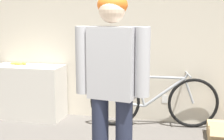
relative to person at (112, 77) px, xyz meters
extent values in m
cube|color=beige|center=(-0.19, 1.89, 0.27)|extent=(8.00, 0.06, 2.60)
cube|color=white|center=(0.36, 1.86, -0.68)|extent=(0.08, 0.01, 0.12)
cube|color=beige|center=(-1.68, 1.60, -0.63)|extent=(1.06, 0.48, 0.81)
cube|color=#B2B2B7|center=(0.00, 0.00, 0.13)|extent=(0.43, 0.26, 0.63)
cylinder|color=#B2B2B7|center=(-0.27, 0.00, 0.15)|extent=(0.13, 0.13, 0.60)
cylinder|color=#B2B2B7|center=(0.27, 0.00, 0.15)|extent=(0.13, 0.13, 0.60)
sphere|color=beige|center=(0.00, 0.00, 0.59)|extent=(0.23, 0.23, 0.23)
ellipsoid|color=orange|center=(0.00, 0.02, 0.63)|extent=(0.26, 0.24, 0.19)
torus|color=black|center=(-0.31, 1.54, -0.68)|extent=(0.70, 0.16, 0.71)
torus|color=black|center=(0.76, 1.72, -0.68)|extent=(0.70, 0.16, 0.71)
cylinder|color=#999EA3|center=(-0.11, 1.57, -0.71)|extent=(0.42, 0.10, 0.09)
cylinder|color=#999EA3|center=(-0.16, 1.56, -0.49)|extent=(0.33, 0.09, 0.39)
cylinder|color=#999EA3|center=(0.04, 1.60, -0.52)|extent=(0.15, 0.06, 0.43)
cylinder|color=#999EA3|center=(0.36, 1.65, -0.53)|extent=(0.57, 0.14, 0.44)
cylinder|color=#999EA3|center=(0.31, 1.64, -0.32)|extent=(0.65, 0.14, 0.05)
cylinder|color=#999EA3|center=(0.70, 1.71, -0.50)|extent=(0.17, 0.06, 0.37)
cylinder|color=#999EA3|center=(0.65, 1.70, -0.30)|extent=(0.07, 0.04, 0.08)
cylinder|color=#999EA3|center=(0.67, 1.70, -0.27)|extent=(0.10, 0.46, 0.02)
ellipsoid|color=black|center=(-0.01, 1.59, -0.29)|extent=(0.23, 0.12, 0.05)
ellipsoid|color=#EAD64C|center=(-1.85, 1.63, -0.20)|extent=(0.13, 0.04, 0.04)
ellipsoid|color=#EAD64C|center=(-1.94, 1.65, -0.20)|extent=(0.12, 0.08, 0.04)
ellipsoid|color=#EAD64C|center=(-1.77, 1.65, -0.20)|extent=(0.12, 0.08, 0.03)
sphere|color=brown|center=(-1.99, 1.67, -0.20)|extent=(0.02, 0.02, 0.02)
camera|label=1|loc=(0.61, -2.62, 0.56)|focal=50.00mm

